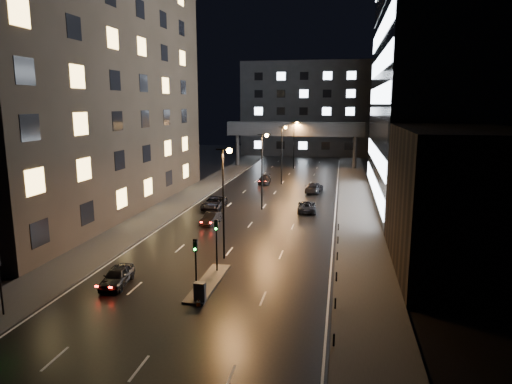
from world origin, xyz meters
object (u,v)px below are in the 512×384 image
Objects in this scene: car_toward_b at (314,187)px; car_away_d at (265,180)px; car_away_a at (117,276)px; car_away_c at (214,203)px; car_toward_a at (307,206)px; utility_cabinet at (200,291)px; car_away_b at (211,218)px.

car_away_d is at bearing -29.18° from car_toward_b.
car_away_c reaches higher than car_away_a.
car_away_c is 1.12× the size of car_toward_a.
car_away_a is 0.75× the size of car_away_c.
utility_cabinet is at bearing -77.25° from car_away_c.
car_away_a is 0.85× the size of car_toward_a.
utility_cabinet is at bearing -89.92° from car_away_d.
car_away_c is at bearing 82.89° from car_away_a.
car_away_a is 7.52m from utility_cabinet.
car_away_b is 0.71× the size of car_away_c.
car_toward_b is 4.16× the size of utility_cabinet.
car_away_a is at bearing -98.53° from car_away_d.
car_away_c reaches higher than car_toward_a.
car_toward_a is at bearing 43.68° from car_away_b.
car_away_a is 3.21× the size of utility_cabinet.
car_away_a is 47.70m from car_away_d.
car_toward_b is (9.15, -6.62, 0.09)m from car_away_d.
car_away_b is 0.73× the size of car_toward_b.
utility_cabinet reaches higher than car_away_a.
car_away_c is 21.01m from car_away_d.
car_away_c is at bearing -103.49° from car_away_d.
car_away_c reaches higher than car_away_b.
car_away_c is at bearing 55.12° from car_toward_b.
car_away_d is 22.03m from car_toward_a.
car_toward_a is at bearing 96.25° from car_toward_b.
car_away_d is at bearing 92.42° from car_away_b.
car_toward_a is at bearing -70.00° from car_away_d.
car_away_d reaches higher than car_away_b.
car_away_c reaches higher than utility_cabinet.
car_toward_b is (0.11, 13.47, 0.10)m from car_toward_a.
car_away_a reaches higher than car_toward_a.
car_toward_a is (12.62, 27.48, -0.03)m from car_away_a.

